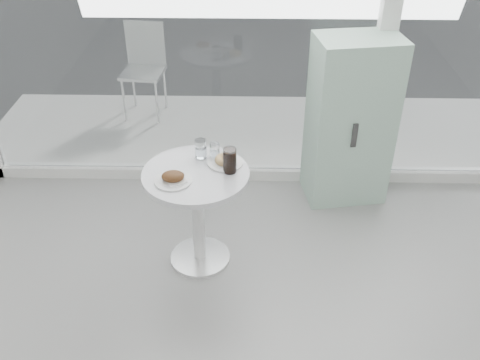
{
  "coord_description": "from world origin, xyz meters",
  "views": [
    {
      "loc": [
        -0.14,
        -1.05,
        2.72
      ],
      "look_at": [
        -0.2,
        1.7,
        0.85
      ],
      "focal_mm": 40.0,
      "sensor_mm": 36.0,
      "label": 1
    }
  ],
  "objects_px": {
    "cola_glass": "(230,161)",
    "mint_cabinet": "(350,122)",
    "patio_chair": "(144,64)",
    "plate_fritter": "(174,178)",
    "plate_donut": "(225,161)",
    "water_tumbler_a": "(201,150)",
    "water_tumbler_b": "(215,152)",
    "main_table": "(197,199)"
  },
  "relations": [
    {
      "from": "mint_cabinet",
      "to": "water_tumbler_b",
      "type": "bearing_deg",
      "value": -156.0
    },
    {
      "from": "main_table",
      "to": "plate_donut",
      "type": "xyz_separation_m",
      "value": [
        0.19,
        0.12,
        0.24
      ]
    },
    {
      "from": "water_tumbler_b",
      "to": "cola_glass",
      "type": "xyz_separation_m",
      "value": [
        0.11,
        -0.17,
        0.03
      ]
    },
    {
      "from": "cola_glass",
      "to": "mint_cabinet",
      "type": "bearing_deg",
      "value": 42.71
    },
    {
      "from": "patio_chair",
      "to": "plate_fritter",
      "type": "bearing_deg",
      "value": -69.73
    },
    {
      "from": "main_table",
      "to": "patio_chair",
      "type": "relative_size",
      "value": 0.81
    },
    {
      "from": "plate_donut",
      "to": "water_tumbler_b",
      "type": "xyz_separation_m",
      "value": [
        -0.08,
        0.07,
        0.03
      ]
    },
    {
      "from": "main_table",
      "to": "water_tumbler_b",
      "type": "height_order",
      "value": "water_tumbler_b"
    },
    {
      "from": "water_tumbler_a",
      "to": "main_table",
      "type": "bearing_deg",
      "value": -96.33
    },
    {
      "from": "plate_donut",
      "to": "main_table",
      "type": "bearing_deg",
      "value": -148.86
    },
    {
      "from": "mint_cabinet",
      "to": "cola_glass",
      "type": "relative_size",
      "value": 8.02
    },
    {
      "from": "plate_donut",
      "to": "water_tumbler_b",
      "type": "relative_size",
      "value": 2.12
    },
    {
      "from": "plate_fritter",
      "to": "cola_glass",
      "type": "relative_size",
      "value": 1.41
    },
    {
      "from": "plate_donut",
      "to": "cola_glass",
      "type": "bearing_deg",
      "value": -70.06
    },
    {
      "from": "main_table",
      "to": "cola_glass",
      "type": "height_order",
      "value": "cola_glass"
    },
    {
      "from": "patio_chair",
      "to": "plate_fritter",
      "type": "xyz_separation_m",
      "value": [
        0.63,
        -2.42,
        0.2
      ]
    },
    {
      "from": "plate_donut",
      "to": "water_tumbler_b",
      "type": "height_order",
      "value": "water_tumbler_b"
    },
    {
      "from": "patio_chair",
      "to": "water_tumbler_b",
      "type": "bearing_deg",
      "value": -61.91
    },
    {
      "from": "patio_chair",
      "to": "plate_donut",
      "type": "xyz_separation_m",
      "value": [
        0.95,
        -2.2,
        0.2
      ]
    },
    {
      "from": "water_tumbler_a",
      "to": "cola_glass",
      "type": "height_order",
      "value": "cola_glass"
    },
    {
      "from": "patio_chair",
      "to": "cola_glass",
      "type": "bearing_deg",
      "value": -61.04
    },
    {
      "from": "water_tumbler_b",
      "to": "mint_cabinet",
      "type": "bearing_deg",
      "value": 33.53
    },
    {
      "from": "patio_chair",
      "to": "water_tumbler_a",
      "type": "bearing_deg",
      "value": -64.07
    },
    {
      "from": "water_tumbler_a",
      "to": "cola_glass",
      "type": "relative_size",
      "value": 0.77
    },
    {
      "from": "mint_cabinet",
      "to": "cola_glass",
      "type": "xyz_separation_m",
      "value": [
        -0.93,
        -0.86,
        0.16
      ]
    },
    {
      "from": "mint_cabinet",
      "to": "plate_donut",
      "type": "xyz_separation_m",
      "value": [
        -0.97,
        -0.76,
        0.09
      ]
    },
    {
      "from": "mint_cabinet",
      "to": "cola_glass",
      "type": "distance_m",
      "value": 1.28
    },
    {
      "from": "mint_cabinet",
      "to": "patio_chair",
      "type": "distance_m",
      "value": 2.4
    },
    {
      "from": "plate_fritter",
      "to": "water_tumbler_b",
      "type": "distance_m",
      "value": 0.38
    },
    {
      "from": "patio_chair",
      "to": "water_tumbler_a",
      "type": "distance_m",
      "value": 2.27
    },
    {
      "from": "cola_glass",
      "to": "plate_fritter",
      "type": "bearing_deg",
      "value": -160.96
    },
    {
      "from": "plate_fritter",
      "to": "water_tumbler_a",
      "type": "bearing_deg",
      "value": 63.11
    },
    {
      "from": "water_tumbler_a",
      "to": "plate_fritter",
      "type": "bearing_deg",
      "value": -116.89
    },
    {
      "from": "patio_chair",
      "to": "plate_fritter",
      "type": "relative_size",
      "value": 3.9
    },
    {
      "from": "water_tumbler_a",
      "to": "water_tumbler_b",
      "type": "distance_m",
      "value": 0.1
    },
    {
      "from": "main_table",
      "to": "plate_donut",
      "type": "relative_size",
      "value": 3.2
    },
    {
      "from": "water_tumbler_a",
      "to": "water_tumbler_b",
      "type": "height_order",
      "value": "water_tumbler_a"
    },
    {
      "from": "patio_chair",
      "to": "plate_donut",
      "type": "height_order",
      "value": "patio_chair"
    },
    {
      "from": "plate_fritter",
      "to": "water_tumbler_a",
      "type": "relative_size",
      "value": 1.84
    },
    {
      "from": "plate_fritter",
      "to": "plate_donut",
      "type": "xyz_separation_m",
      "value": [
        0.32,
        0.22,
        -0.01
      ]
    },
    {
      "from": "patio_chair",
      "to": "water_tumbler_a",
      "type": "height_order",
      "value": "patio_chair"
    },
    {
      "from": "water_tumbler_a",
      "to": "water_tumbler_b",
      "type": "xyz_separation_m",
      "value": [
        0.1,
        -0.01,
        -0.01
      ]
    }
  ]
}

